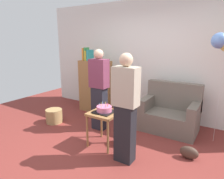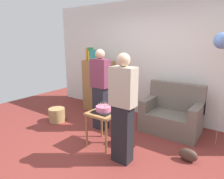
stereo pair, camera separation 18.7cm
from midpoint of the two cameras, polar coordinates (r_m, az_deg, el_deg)
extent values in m
plane|color=maroon|center=(3.41, -4.16, -17.75)|extent=(8.00, 8.00, 0.00)
cube|color=silver|center=(4.73, 10.49, 8.34)|extent=(6.00, 0.10, 2.70)
cube|color=#6B6056|center=(4.20, 14.69, -8.80)|extent=(1.10, 0.70, 0.40)
cube|color=#6B6056|center=(4.30, 16.18, -1.63)|extent=(1.10, 0.16, 0.56)
cube|color=#6B6056|center=(4.24, 8.90, -3.68)|extent=(0.16, 0.70, 0.24)
cube|color=#6B6056|center=(3.99, 21.42, -5.64)|extent=(0.16, 0.70, 0.24)
cube|color=olive|center=(5.08, -5.87, 0.87)|extent=(0.80, 0.36, 1.30)
cube|color=orange|center=(5.16, -8.87, 10.00)|extent=(0.06, 0.17, 0.30)
cube|color=#38934C|center=(5.12, -8.35, 10.06)|extent=(0.04, 0.17, 0.32)
cube|color=gold|center=(5.09, -7.91, 9.62)|extent=(0.04, 0.25, 0.24)
cube|color=teal|center=(5.05, -7.39, 9.75)|extent=(0.06, 0.23, 0.27)
cube|color=olive|center=(3.41, -3.84, -6.83)|extent=(0.48, 0.48, 0.04)
cylinder|color=olive|center=(3.50, -8.67, -11.80)|extent=(0.04, 0.04, 0.57)
cylinder|color=olive|center=(3.26, -2.89, -13.63)|extent=(0.04, 0.04, 0.57)
cylinder|color=olive|center=(3.79, -4.49, -9.55)|extent=(0.04, 0.04, 0.57)
cylinder|color=olive|center=(3.58, 1.03, -11.01)|extent=(0.04, 0.04, 0.57)
cube|color=black|center=(3.40, -3.84, -6.39)|extent=(0.32, 0.32, 0.02)
cylinder|color=#D66B93|center=(3.38, -3.86, -5.55)|extent=(0.26, 0.26, 0.09)
cylinder|color=#F2CC4C|center=(3.32, -2.92, -4.66)|extent=(0.01, 0.01, 0.05)
cylinder|color=#EA668C|center=(3.35, -2.77, -4.41)|extent=(0.01, 0.01, 0.05)
cylinder|color=#EA668C|center=(3.39, -2.98, -4.23)|extent=(0.01, 0.01, 0.05)
cylinder|color=#F2CC4C|center=(3.42, -3.44, -4.02)|extent=(0.01, 0.01, 0.05)
cylinder|color=#66B2E5|center=(3.43, -4.30, -3.91)|extent=(0.01, 0.01, 0.06)
cylinder|color=#F2CC4C|center=(3.40, -4.71, -4.19)|extent=(0.01, 0.01, 0.05)
cylinder|color=#66B2E5|center=(3.36, -5.27, -4.40)|extent=(0.01, 0.01, 0.05)
cylinder|color=#F2CC4C|center=(3.31, -4.75, -4.56)|extent=(0.01, 0.01, 0.06)
cylinder|color=#66B2E5|center=(3.28, -4.52, -4.90)|extent=(0.01, 0.01, 0.05)
cylinder|color=#EA668C|center=(3.28, -3.53, -4.77)|extent=(0.01, 0.01, 0.06)
cube|color=#23232D|center=(4.10, -4.94, -5.39)|extent=(0.28, 0.20, 0.88)
cube|color=#75334C|center=(3.92, -5.16, 4.60)|extent=(0.36, 0.22, 0.56)
sphere|color=#D1A889|center=(3.88, -5.28, 10.08)|extent=(0.19, 0.19, 0.19)
cube|color=black|center=(3.03, 1.93, -12.55)|extent=(0.28, 0.20, 0.88)
cube|color=#B2A893|center=(2.79, 2.05, 0.82)|extent=(0.36, 0.22, 0.56)
sphere|color=#D1A889|center=(2.73, 2.12, 8.52)|extent=(0.19, 0.19, 0.19)
cylinder|color=#A88451|center=(4.69, -17.39, -7.25)|extent=(0.36, 0.36, 0.30)
ellipsoid|color=#473328|center=(3.41, 19.72, -16.69)|extent=(0.28, 0.14, 0.20)
cylinder|color=silver|center=(3.84, 27.16, -1.75)|extent=(0.00, 0.00, 1.71)
sphere|color=#668ED6|center=(3.66, 27.18, 12.39)|extent=(0.26, 0.26, 0.26)
camera|label=1|loc=(0.09, -91.53, -0.38)|focal=31.86mm
camera|label=2|loc=(0.09, 88.47, 0.38)|focal=31.86mm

